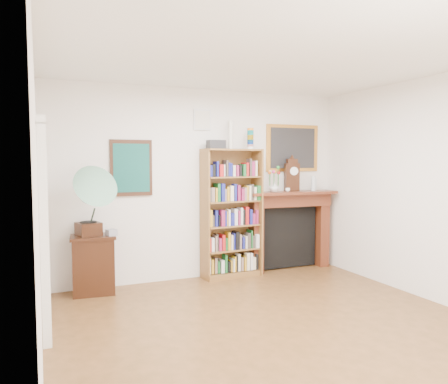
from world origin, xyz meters
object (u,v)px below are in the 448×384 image
fireplace (289,223)px  flower_vase (274,187)px  mantel_clock (292,176)px  cd_stack (111,233)px  gramophone (89,197)px  bottle_right (315,184)px  teacup (288,190)px  side_cabinet (94,265)px  bookshelf (232,206)px  bottle_left (313,183)px

fireplace → flower_vase: (-0.32, -0.05, 0.59)m
fireplace → mantel_clock: size_ratio=2.93×
cd_stack → mantel_clock: mantel_clock is taller
mantel_clock → flower_vase: 0.38m
gramophone → bottle_right: gramophone is taller
gramophone → teacup: size_ratio=12.19×
mantel_clock → gramophone: bearing=-161.4°
side_cabinet → bottle_right: (3.51, 0.09, 0.97)m
bookshelf → cd_stack: size_ratio=18.45×
bottle_right → teacup: bearing=-172.8°
bottle_left → bottle_right: size_ratio=1.20×
fireplace → teacup: size_ratio=20.06×
fireplace → cd_stack: size_ratio=12.55×
mantel_clock → bottle_left: size_ratio=2.15×
bottle_left → gramophone: bearing=-176.9°
mantel_clock → cd_stack: bearing=-161.6°
fireplace → teacup: bearing=-132.6°
gramophone → teacup: 3.01m
fireplace → gramophone: bearing=-173.3°
gramophone → bottle_right: (3.56, 0.22, 0.07)m
bookshelf → teacup: bearing=-6.5°
bookshelf → bottle_right: (1.50, 0.04, 0.29)m
bookshelf → bottle_right: 1.53m
mantel_clock → fireplace: bearing=160.7°
bookshelf → flower_vase: 0.78m
fireplace → bottle_right: bearing=-1.9°
bottle_right → mantel_clock: bearing=178.1°
cd_stack → flower_vase: 2.58m
flower_vase → fireplace: bearing=8.6°
mantel_clock → bottle_right: 0.45m
gramophone → cd_stack: bearing=-9.3°
mantel_clock → bottle_left: 0.40m
mantel_clock → teacup: mantel_clock is taller
fireplace → gramophone: 3.17m
teacup → bottle_left: bearing=4.2°
side_cabinet → cd_stack: 0.49m
gramophone → teacup: gramophone is taller
fireplace → flower_vase: flower_vase is taller
side_cabinet → bottle_left: bottle_left is taller
gramophone → side_cabinet: bearing=53.4°
bookshelf → bottle_left: size_ratio=9.23×
fireplace → cd_stack: 2.85m
side_cabinet → bottle_left: size_ratio=3.23×
mantel_clock → teacup: 0.27m
bookshelf → side_cabinet: 2.13m
cd_stack → teacup: (2.74, 0.12, 0.48)m
side_cabinet → teacup: 3.09m
mantel_clock → teacup: bearing=-132.1°
side_cabinet → fireplace: size_ratio=0.51×
side_cabinet → mantel_clock: size_ratio=1.50×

